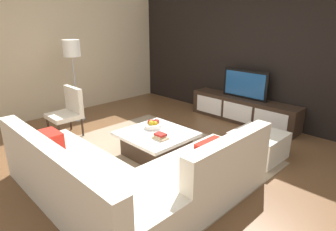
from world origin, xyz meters
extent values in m
plane|color=brown|center=(0.00, 0.00, 0.00)|extent=(14.00, 14.00, 0.00)
cube|color=black|center=(0.00, 2.70, 1.40)|extent=(6.40, 0.12, 2.80)
cube|color=beige|center=(-3.20, 0.20, 1.40)|extent=(0.12, 5.20, 2.80)
cube|color=gray|center=(-0.10, 0.00, 0.01)|extent=(3.15, 2.62, 0.01)
cube|color=#332319|center=(0.00, 2.40, 0.25)|extent=(2.28, 0.44, 0.50)
cube|color=white|center=(-0.70, 2.18, 0.25)|extent=(0.64, 0.01, 0.35)
cube|color=white|center=(0.00, 2.18, 0.25)|extent=(0.64, 0.01, 0.35)
cube|color=white|center=(0.70, 2.18, 0.25)|extent=(0.64, 0.01, 0.35)
cube|color=black|center=(0.00, 2.40, 0.78)|extent=(0.96, 0.05, 0.57)
cube|color=#194C8C|center=(0.00, 2.37, 0.78)|extent=(0.87, 0.01, 0.48)
cube|color=beige|center=(0.20, -1.30, 0.22)|extent=(2.53, 0.85, 0.44)
cube|color=beige|center=(0.20, -1.64, 0.63)|extent=(2.53, 0.18, 0.39)
cube|color=beige|center=(1.04, -0.16, 0.22)|extent=(0.85, 1.44, 0.44)
cube|color=beige|center=(1.37, -0.16, 0.63)|extent=(0.18, 1.44, 0.39)
cube|color=red|center=(-0.56, -1.30, 0.55)|extent=(0.36, 0.20, 0.22)
cube|color=red|center=(1.04, 0.20, 0.47)|extent=(0.60, 0.44, 0.06)
cube|color=#332319|center=(-0.10, 0.10, 0.17)|extent=(0.81, 0.77, 0.33)
cube|color=white|center=(-0.10, 0.10, 0.35)|extent=(1.01, 0.97, 0.05)
cylinder|color=#332319|center=(-2.05, -0.75, 0.19)|extent=(0.04, 0.04, 0.38)
cylinder|color=#332319|center=(-1.60, -0.75, 0.19)|extent=(0.04, 0.04, 0.38)
cylinder|color=#332319|center=(-2.05, -0.33, 0.19)|extent=(0.04, 0.04, 0.38)
cylinder|color=#332319|center=(-1.60, -0.33, 0.19)|extent=(0.04, 0.04, 0.38)
cube|color=beige|center=(-1.83, -0.54, 0.38)|extent=(0.53, 0.51, 0.08)
cube|color=beige|center=(-1.83, -0.33, 0.65)|extent=(0.53, 0.08, 0.45)
cylinder|color=#A5A5AA|center=(-2.49, 0.06, 0.01)|extent=(0.28, 0.28, 0.02)
cylinder|color=#A5A5AA|center=(-2.49, 0.06, 0.67)|extent=(0.03, 0.03, 1.29)
cylinder|color=white|center=(-2.49, 0.06, 1.47)|extent=(0.33, 0.33, 0.32)
cube|color=beige|center=(1.02, 1.16, 0.20)|extent=(0.70, 0.70, 0.40)
cylinder|color=silver|center=(-0.28, 0.20, 0.42)|extent=(0.28, 0.28, 0.07)
sphere|color=gold|center=(-0.23, 0.20, 0.46)|extent=(0.07, 0.07, 0.07)
sphere|color=#B23326|center=(-0.27, 0.26, 0.47)|extent=(0.10, 0.10, 0.10)
sphere|color=#B23326|center=(-0.33, 0.22, 0.47)|extent=(0.08, 0.08, 0.08)
sphere|color=#B23326|center=(-0.33, 0.17, 0.47)|extent=(0.09, 0.09, 0.09)
sphere|color=gold|center=(-0.27, 0.15, 0.47)|extent=(0.09, 0.09, 0.09)
cube|color=#CCB78C|center=(0.11, -0.02, 0.40)|extent=(0.21, 0.15, 0.03)
cube|color=#CCB78C|center=(0.11, -0.01, 0.42)|extent=(0.14, 0.12, 0.02)
cube|color=maroon|center=(0.11, -0.02, 0.45)|extent=(0.16, 0.12, 0.03)
camera|label=1|loc=(2.89, -2.60, 2.01)|focal=30.65mm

